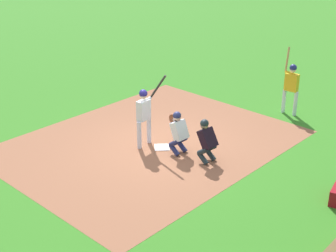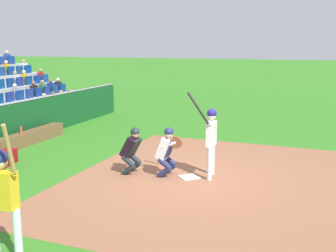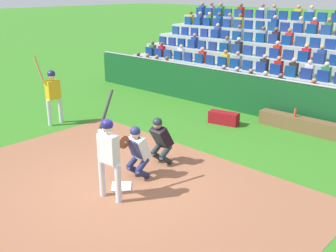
# 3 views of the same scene
# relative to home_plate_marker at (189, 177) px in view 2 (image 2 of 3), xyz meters

# --- Properties ---
(ground_plane) EXTENTS (160.00, 160.00, 0.00)m
(ground_plane) POSITION_rel_home_plate_marker_xyz_m (0.00, 0.00, -0.02)
(ground_plane) COLOR #337920
(infield_dirt_patch) EXTENTS (8.62, 6.84, 0.01)m
(infield_dirt_patch) POSITION_rel_home_plate_marker_xyz_m (0.00, 0.50, -0.01)
(infield_dirt_patch) COLOR #935C40
(infield_dirt_patch) RESTS_ON ground_plane
(home_plate_marker) EXTENTS (0.62, 0.62, 0.02)m
(home_plate_marker) POSITION_rel_home_plate_marker_xyz_m (0.00, 0.00, 0.00)
(home_plate_marker) COLOR white
(home_plate_marker) RESTS_ON infield_dirt_patch
(batter_at_plate) EXTENTS (0.74, 0.67, 2.22)m
(batter_at_plate) POSITION_rel_home_plate_marker_xyz_m (-0.22, 0.49, 1.09)
(batter_at_plate) COLOR silver
(batter_at_plate) RESTS_ON ground_plane
(catcher_crouching) EXTENTS (0.48, 0.72, 1.30)m
(catcher_crouching) POSITION_rel_home_plate_marker_xyz_m (0.07, -0.56, 0.71)
(catcher_crouching) COLOR navy
(catcher_crouching) RESTS_ON ground_plane
(home_plate_umpire) EXTENTS (0.49, 0.52, 1.26)m
(home_plate_umpire) POSITION_rel_home_plate_marker_xyz_m (0.20, -1.49, 0.67)
(home_plate_umpire) COLOR #1E2A2E
(home_plate_umpire) RESTS_ON ground_plane
(dugout_bench) EXTENTS (3.26, 0.40, 0.44)m
(dugout_bench) POSITION_rel_home_plate_marker_xyz_m (-1.65, -6.19, 0.20)
(dugout_bench) COLOR brown
(dugout_bench) RESTS_ON ground_plane
(water_bottle_on_bench) EXTENTS (0.07, 0.07, 0.25)m
(water_bottle_on_bench) POSITION_rel_home_plate_marker_xyz_m (-1.16, -6.14, 0.55)
(water_bottle_on_bench) COLOR #DF4326
(water_bottle_on_bench) RESTS_ON dugout_bench
(equipment_duffel_bag) EXTENTS (1.02, 0.55, 0.40)m
(equipment_duffel_bag) POSITION_rel_home_plate_marker_xyz_m (0.81, -5.17, 0.18)
(equipment_duffel_bag) COLOR maroon
(equipment_duffel_bag) RESTS_ON ground_plane
(on_deck_batter) EXTENTS (0.45, 0.69, 2.26)m
(on_deck_batter) POSITION_rel_home_plate_marker_xyz_m (4.88, -1.48, 1.09)
(on_deck_batter) COLOR silver
(on_deck_batter) RESTS_ON ground_plane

